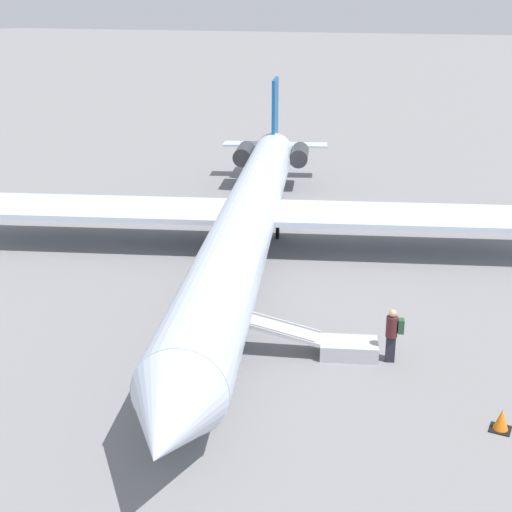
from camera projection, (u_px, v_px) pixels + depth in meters
The scene contains 5 objects.
ground_plane at pixel (248, 258), 31.31m from camera, with size 600.00×600.00×0.00m, color slate.
airplane_main at pixel (251, 211), 31.60m from camera, with size 34.22×27.13×6.27m.
boarding_stairs at pixel (336, 345), 22.39m from camera, with size 2.39×4.11×1.60m.
passenger at pixel (393, 332), 21.79m from camera, with size 0.44×0.57×1.74m.
traffic_cone_near_stairs at pixel (501, 421), 18.43m from camera, with size 0.53×0.53×0.59m.
Camera 1 is at (26.33, 13.43, 10.35)m, focal length 50.00 mm.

